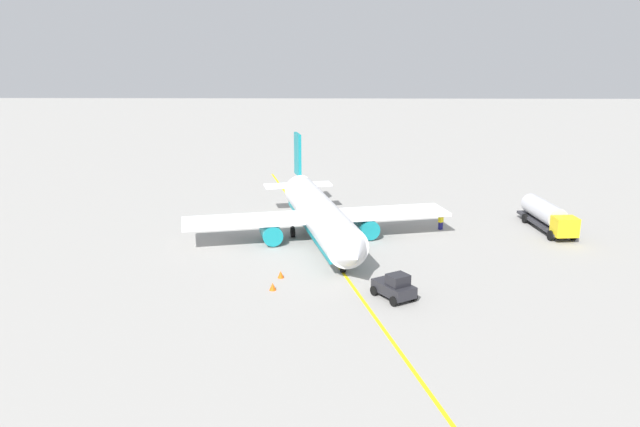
{
  "coord_description": "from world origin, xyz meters",
  "views": [
    {
      "loc": [
        62.41,
        1.11,
        19.63
      ],
      "look_at": [
        0.0,
        0.0,
        3.0
      ],
      "focal_mm": 34.46,
      "sensor_mm": 36.0,
      "label": 1
    }
  ],
  "objects_px": {
    "airplane": "(319,215)",
    "safety_cone_nose": "(281,274)",
    "fuel_tanker": "(547,215)",
    "safety_cone_wingtip": "(273,286)",
    "refueling_worker": "(441,222)",
    "pushback_tug": "(395,287)"
  },
  "relations": [
    {
      "from": "airplane",
      "to": "pushback_tug",
      "type": "distance_m",
      "value": 17.43
    },
    {
      "from": "refueling_worker",
      "to": "safety_cone_wingtip",
      "type": "height_order",
      "value": "refueling_worker"
    },
    {
      "from": "airplane",
      "to": "safety_cone_nose",
      "type": "height_order",
      "value": "airplane"
    },
    {
      "from": "fuel_tanker",
      "to": "airplane",
      "type": "bearing_deg",
      "value": -81.03
    },
    {
      "from": "safety_cone_nose",
      "to": "safety_cone_wingtip",
      "type": "xyz_separation_m",
      "value": [
        2.92,
        -0.45,
        0.01
      ]
    },
    {
      "from": "fuel_tanker",
      "to": "safety_cone_nose",
      "type": "xyz_separation_m",
      "value": [
        15.59,
        -28.76,
        -1.41
      ]
    },
    {
      "from": "airplane",
      "to": "safety_cone_nose",
      "type": "xyz_separation_m",
      "value": [
        11.55,
        -3.2,
        -2.38
      ]
    },
    {
      "from": "refueling_worker",
      "to": "airplane",
      "type": "bearing_deg",
      "value": -73.57
    },
    {
      "from": "refueling_worker",
      "to": "fuel_tanker",
      "type": "bearing_deg",
      "value": 90.02
    },
    {
      "from": "safety_cone_nose",
      "to": "safety_cone_wingtip",
      "type": "bearing_deg",
      "value": -8.76
    },
    {
      "from": "safety_cone_wingtip",
      "to": "refueling_worker",
      "type": "bearing_deg",
      "value": 136.89
    },
    {
      "from": "fuel_tanker",
      "to": "safety_cone_wingtip",
      "type": "height_order",
      "value": "fuel_tanker"
    },
    {
      "from": "airplane",
      "to": "safety_cone_nose",
      "type": "bearing_deg",
      "value": -15.46
    },
    {
      "from": "refueling_worker",
      "to": "safety_cone_wingtip",
      "type": "relative_size",
      "value": 2.58
    },
    {
      "from": "airplane",
      "to": "refueling_worker",
      "type": "height_order",
      "value": "airplane"
    },
    {
      "from": "pushback_tug",
      "to": "safety_cone_nose",
      "type": "xyz_separation_m",
      "value": [
        -4.54,
        -9.66,
        -0.68
      ]
    },
    {
      "from": "safety_cone_nose",
      "to": "refueling_worker",
      "type": "bearing_deg",
      "value": 132.73
    },
    {
      "from": "fuel_tanker",
      "to": "safety_cone_wingtip",
      "type": "distance_m",
      "value": 34.61
    },
    {
      "from": "airplane",
      "to": "pushback_tug",
      "type": "bearing_deg",
      "value": 21.89
    },
    {
      "from": "pushback_tug",
      "to": "fuel_tanker",
      "type": "bearing_deg",
      "value": 136.51
    },
    {
      "from": "safety_cone_wingtip",
      "to": "fuel_tanker",
      "type": "bearing_deg",
      "value": 122.36
    },
    {
      "from": "pushback_tug",
      "to": "safety_cone_nose",
      "type": "bearing_deg",
      "value": -115.18
    }
  ]
}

